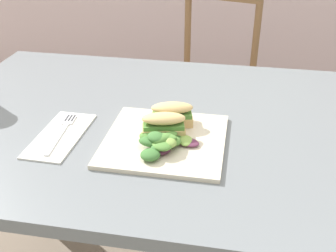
{
  "coord_description": "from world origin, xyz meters",
  "views": [
    {
      "loc": [
        0.08,
        -0.91,
        1.24
      ],
      "look_at": [
        -0.07,
        -0.07,
        0.76
      ],
      "focal_mm": 44.76,
      "sensor_mm": 36.0,
      "label": 1
    }
  ],
  "objects_px": {
    "chair_wooden_far": "(208,84)",
    "fork_on_napkin": "(63,130)",
    "plate_lunch": "(165,140)",
    "sandwich_half_back": "(172,113)",
    "dining_table": "(180,163)",
    "sandwich_half_front": "(164,124)"
  },
  "relations": [
    {
      "from": "chair_wooden_far",
      "to": "plate_lunch",
      "type": "relative_size",
      "value": 3.21
    },
    {
      "from": "dining_table",
      "to": "sandwich_half_front",
      "type": "height_order",
      "value": "sandwich_half_front"
    },
    {
      "from": "plate_lunch",
      "to": "sandwich_half_back",
      "type": "relative_size",
      "value": 2.53
    },
    {
      "from": "chair_wooden_far",
      "to": "sandwich_half_front",
      "type": "height_order",
      "value": "chair_wooden_far"
    },
    {
      "from": "chair_wooden_far",
      "to": "sandwich_half_back",
      "type": "xyz_separation_m",
      "value": [
        -0.01,
        -0.94,
        0.33
      ]
    },
    {
      "from": "sandwich_half_front",
      "to": "plate_lunch",
      "type": "bearing_deg",
      "value": -69.09
    },
    {
      "from": "chair_wooden_far",
      "to": "fork_on_napkin",
      "type": "bearing_deg",
      "value": -104.47
    },
    {
      "from": "chair_wooden_far",
      "to": "sandwich_half_front",
      "type": "bearing_deg",
      "value": -91.04
    },
    {
      "from": "plate_lunch",
      "to": "sandwich_half_back",
      "type": "distance_m",
      "value": 0.08
    },
    {
      "from": "dining_table",
      "to": "sandwich_half_front",
      "type": "relative_size",
      "value": 12.22
    },
    {
      "from": "dining_table",
      "to": "fork_on_napkin",
      "type": "distance_m",
      "value": 0.32
    },
    {
      "from": "plate_lunch",
      "to": "sandwich_half_front",
      "type": "height_order",
      "value": "sandwich_half_front"
    },
    {
      "from": "plate_lunch",
      "to": "dining_table",
      "type": "bearing_deg",
      "value": 79.31
    },
    {
      "from": "sandwich_half_front",
      "to": "sandwich_half_back",
      "type": "height_order",
      "value": "same"
    },
    {
      "from": "dining_table",
      "to": "plate_lunch",
      "type": "height_order",
      "value": "plate_lunch"
    },
    {
      "from": "plate_lunch",
      "to": "fork_on_napkin",
      "type": "relative_size",
      "value": 1.46
    },
    {
      "from": "dining_table",
      "to": "plate_lunch",
      "type": "xyz_separation_m",
      "value": [
        -0.02,
        -0.11,
        0.13
      ]
    },
    {
      "from": "sandwich_half_back",
      "to": "fork_on_napkin",
      "type": "relative_size",
      "value": 0.58
    },
    {
      "from": "fork_on_napkin",
      "to": "sandwich_half_front",
      "type": "bearing_deg",
      "value": 3.4
    },
    {
      "from": "chair_wooden_far",
      "to": "fork_on_napkin",
      "type": "xyz_separation_m",
      "value": [
        -0.26,
        -1.01,
        0.3
      ]
    },
    {
      "from": "fork_on_napkin",
      "to": "plate_lunch",
      "type": "bearing_deg",
      "value": 0.1
    },
    {
      "from": "sandwich_half_front",
      "to": "fork_on_napkin",
      "type": "distance_m",
      "value": 0.24
    }
  ]
}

